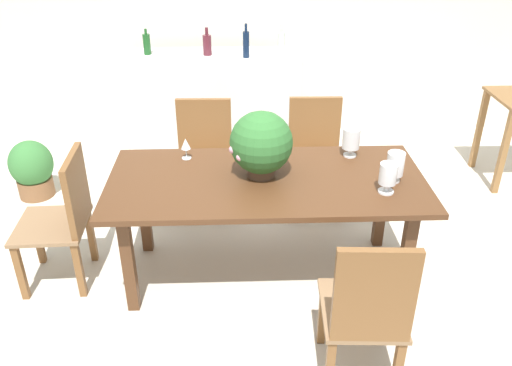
{
  "coord_description": "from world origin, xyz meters",
  "views": [
    {
      "loc": [
        -0.18,
        -2.96,
        2.36
      ],
      "look_at": [
        -0.06,
        0.13,
        0.65
      ],
      "focal_mm": 37.29,
      "sensor_mm": 36.0,
      "label": 1
    }
  ],
  "objects_px": {
    "dining_table": "(266,190)",
    "potted_plant_floor": "(32,168)",
    "wine_glass": "(186,145)",
    "kitchen_counter": "(214,103)",
    "chair_far_left": "(204,150)",
    "wine_bottle_green": "(207,44)",
    "chair_head_end": "(65,214)",
    "wine_bottle_clear": "(246,44)",
    "chair_far_right": "(315,148)",
    "chair_near_right": "(367,310)",
    "wine_bottle_dark": "(281,41)",
    "crystal_vase_center_near": "(351,139)",
    "flower_centerpiece": "(261,144)",
    "crystal_vase_left": "(388,175)",
    "crystal_vase_right": "(395,165)",
    "wine_bottle_tall": "(147,44)"
  },
  "relations": [
    {
      "from": "chair_far_left",
      "to": "dining_table",
      "type": "bearing_deg",
      "value": -63.62
    },
    {
      "from": "chair_far_left",
      "to": "wine_glass",
      "type": "xyz_separation_m",
      "value": [
        -0.08,
        -0.65,
        0.35
      ]
    },
    {
      "from": "kitchen_counter",
      "to": "wine_bottle_dark",
      "type": "xyz_separation_m",
      "value": [
        0.67,
        0.09,
        0.59
      ]
    },
    {
      "from": "chair_far_left",
      "to": "crystal_vase_left",
      "type": "xyz_separation_m",
      "value": [
        1.17,
        -1.17,
        0.36
      ]
    },
    {
      "from": "kitchen_counter",
      "to": "chair_far_left",
      "type": "bearing_deg",
      "value": -92.22
    },
    {
      "from": "flower_centerpiece",
      "to": "crystal_vase_left",
      "type": "distance_m",
      "value": 0.79
    },
    {
      "from": "kitchen_counter",
      "to": "chair_head_end",
      "type": "bearing_deg",
      "value": -113.51
    },
    {
      "from": "chair_near_right",
      "to": "crystal_vase_right",
      "type": "distance_m",
      "value": 1.04
    },
    {
      "from": "wine_bottle_clear",
      "to": "potted_plant_floor",
      "type": "xyz_separation_m",
      "value": [
        -1.87,
        -0.81,
        -0.85
      ]
    },
    {
      "from": "chair_far_right",
      "to": "flower_centerpiece",
      "type": "relative_size",
      "value": 2.1
    },
    {
      "from": "wine_bottle_dark",
      "to": "wine_bottle_tall",
      "type": "bearing_deg",
      "value": -177.27
    },
    {
      "from": "chair_far_left",
      "to": "wine_bottle_green",
      "type": "bearing_deg",
      "value": 91.25
    },
    {
      "from": "dining_table",
      "to": "wine_glass",
      "type": "bearing_deg",
      "value": 149.49
    },
    {
      "from": "chair_far_right",
      "to": "chair_near_right",
      "type": "bearing_deg",
      "value": -89.17
    },
    {
      "from": "chair_near_right",
      "to": "potted_plant_floor",
      "type": "bearing_deg",
      "value": -38.58
    },
    {
      "from": "chair_far_right",
      "to": "kitchen_counter",
      "type": "xyz_separation_m",
      "value": [
        -0.86,
        1.1,
        -0.01
      ]
    },
    {
      "from": "chair_far_right",
      "to": "wine_bottle_green",
      "type": "distance_m",
      "value": 1.54
    },
    {
      "from": "wine_glass",
      "to": "wine_bottle_dark",
      "type": "xyz_separation_m",
      "value": [
        0.79,
        1.86,
        0.23
      ]
    },
    {
      "from": "dining_table",
      "to": "potted_plant_floor",
      "type": "height_order",
      "value": "dining_table"
    },
    {
      "from": "chair_far_right",
      "to": "crystal_vase_left",
      "type": "relative_size",
      "value": 4.69
    },
    {
      "from": "crystal_vase_left",
      "to": "crystal_vase_right",
      "type": "height_order",
      "value": "crystal_vase_right"
    },
    {
      "from": "chair_far_right",
      "to": "wine_glass",
      "type": "distance_m",
      "value": 1.24
    },
    {
      "from": "flower_centerpiece",
      "to": "crystal_vase_center_near",
      "type": "bearing_deg",
      "value": 22.89
    },
    {
      "from": "crystal_vase_center_near",
      "to": "wine_bottle_tall",
      "type": "bearing_deg",
      "value": 131.93
    },
    {
      "from": "chair_far_right",
      "to": "chair_near_right",
      "type": "relative_size",
      "value": 0.93
    },
    {
      "from": "chair_head_end",
      "to": "crystal_vase_right",
      "type": "bearing_deg",
      "value": 86.25
    },
    {
      "from": "crystal_vase_right",
      "to": "wine_bottle_tall",
      "type": "height_order",
      "value": "wine_bottle_tall"
    },
    {
      "from": "wine_bottle_dark",
      "to": "potted_plant_floor",
      "type": "bearing_deg",
      "value": -155.51
    },
    {
      "from": "wine_bottle_dark",
      "to": "potted_plant_floor",
      "type": "distance_m",
      "value": 2.57
    },
    {
      "from": "wine_bottle_green",
      "to": "wine_bottle_tall",
      "type": "height_order",
      "value": "wine_bottle_green"
    },
    {
      "from": "chair_far_left",
      "to": "chair_head_end",
      "type": "bearing_deg",
      "value": -130.46
    },
    {
      "from": "dining_table",
      "to": "crystal_vase_left",
      "type": "height_order",
      "value": "crystal_vase_left"
    },
    {
      "from": "dining_table",
      "to": "chair_head_end",
      "type": "xyz_separation_m",
      "value": [
        -1.31,
        0.0,
        -0.15
      ]
    },
    {
      "from": "chair_far_right",
      "to": "crystal_vase_center_near",
      "type": "relative_size",
      "value": 4.43
    },
    {
      "from": "crystal_vase_right",
      "to": "wine_bottle_green",
      "type": "distance_m",
      "value": 2.47
    },
    {
      "from": "chair_head_end",
      "to": "kitchen_counter",
      "type": "distance_m",
      "value": 2.26
    },
    {
      "from": "dining_table",
      "to": "chair_head_end",
      "type": "bearing_deg",
      "value": 179.84
    },
    {
      "from": "chair_near_right",
      "to": "crystal_vase_left",
      "type": "xyz_separation_m",
      "value": [
        0.27,
        0.78,
        0.34
      ]
    },
    {
      "from": "crystal_vase_center_near",
      "to": "kitchen_counter",
      "type": "relative_size",
      "value": 0.12
    },
    {
      "from": "dining_table",
      "to": "wine_bottle_tall",
      "type": "bearing_deg",
      "value": 115.9
    },
    {
      "from": "chair_far_right",
      "to": "wine_bottle_dark",
      "type": "height_order",
      "value": "wine_bottle_dark"
    },
    {
      "from": "wine_glass",
      "to": "kitchen_counter",
      "type": "bearing_deg",
      "value": 86.06
    },
    {
      "from": "chair_far_right",
      "to": "kitchen_counter",
      "type": "height_order",
      "value": "kitchen_counter"
    },
    {
      "from": "wine_glass",
      "to": "wine_bottle_green",
      "type": "distance_m",
      "value": 1.77
    },
    {
      "from": "chair_far_left",
      "to": "kitchen_counter",
      "type": "height_order",
      "value": "kitchen_counter"
    },
    {
      "from": "crystal_vase_center_near",
      "to": "kitchen_counter",
      "type": "distance_m",
      "value": 2.07
    },
    {
      "from": "chair_head_end",
      "to": "wine_bottle_green",
      "type": "relative_size",
      "value": 3.61
    },
    {
      "from": "crystal_vase_right",
      "to": "wine_bottle_green",
      "type": "xyz_separation_m",
      "value": [
        -1.25,
        2.12,
        0.22
      ]
    },
    {
      "from": "crystal_vase_left",
      "to": "wine_bottle_green",
      "type": "bearing_deg",
      "value": 117.21
    },
    {
      "from": "chair_head_end",
      "to": "wine_bottle_clear",
      "type": "height_order",
      "value": "wine_bottle_clear"
    }
  ]
}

